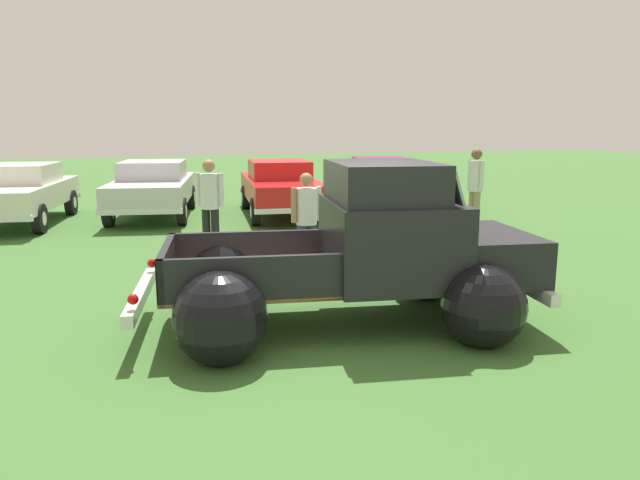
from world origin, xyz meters
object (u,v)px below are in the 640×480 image
(show_car_1, at_px, (153,187))
(spectator_0, at_px, (210,200))
(vintage_pickup_truck, at_px, (368,261))
(show_car_3, at_px, (383,181))
(spectator_1, at_px, (475,184))
(show_car_0, at_px, (18,192))
(spectator_2, at_px, (306,216))
(show_car_2, at_px, (280,186))

(show_car_1, relative_size, spectator_0, 2.78)
(vintage_pickup_truck, height_order, show_car_3, vintage_pickup_truck)
(show_car_3, bearing_deg, show_car_1, -81.79)
(vintage_pickup_truck, distance_m, show_car_1, 9.70)
(show_car_3, distance_m, spectator_0, 7.12)
(vintage_pickup_truck, relative_size, spectator_0, 2.80)
(vintage_pickup_truck, xyz_separation_m, spectator_1, (4.77, 5.05, 0.30))
(show_car_0, distance_m, spectator_1, 10.72)
(spectator_1, xyz_separation_m, spectator_2, (-4.72, -2.42, -0.15))
(show_car_1, relative_size, show_car_3, 0.97)
(show_car_1, height_order, show_car_2, same)
(show_car_2, bearing_deg, show_car_3, 102.32)
(show_car_1, height_order, show_car_3, same)
(show_car_2, relative_size, spectator_2, 3.03)
(vintage_pickup_truck, distance_m, spectator_2, 2.63)
(spectator_1, bearing_deg, show_car_1, 144.26)
(vintage_pickup_truck, height_order, show_car_1, vintage_pickup_truck)
(show_car_0, xyz_separation_m, show_car_3, (9.37, -0.37, -0.00))
(show_car_3, bearing_deg, show_car_2, -71.64)
(show_car_2, bearing_deg, vintage_pickup_truck, -0.78)
(spectator_2, bearing_deg, show_car_1, 7.31)
(show_car_1, distance_m, spectator_2, 7.16)
(show_car_0, distance_m, show_car_1, 3.13)
(show_car_2, xyz_separation_m, spectator_1, (3.55, -3.62, 0.27))
(show_car_2, distance_m, spectator_1, 5.08)
(spectator_0, distance_m, spectator_1, 6.01)
(show_car_3, distance_m, spectator_2, 7.62)
(show_car_2, bearing_deg, show_car_0, -88.55)
(show_car_1, height_order, spectator_0, spectator_0)
(spectator_1, bearing_deg, show_car_2, 132.21)
(vintage_pickup_truck, bearing_deg, show_car_2, 91.57)
(show_car_2, relative_size, spectator_0, 2.79)
(vintage_pickup_truck, bearing_deg, spectator_2, 98.39)
(spectator_2, bearing_deg, vintage_pickup_truck, 169.89)
(show_car_0, xyz_separation_m, show_car_2, (6.29, -0.64, -0.00))
(show_car_3, bearing_deg, spectator_1, 20.03)
(show_car_0, xyz_separation_m, spectator_1, (9.83, -4.26, 0.27))
(show_car_0, xyz_separation_m, show_car_1, (3.12, 0.19, 0.00))
(show_car_2, xyz_separation_m, spectator_2, (-1.17, -6.05, 0.12))
(vintage_pickup_truck, relative_size, spectator_1, 2.65)
(show_car_1, relative_size, show_car_2, 1.00)
(show_car_3, height_order, spectator_2, spectator_2)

